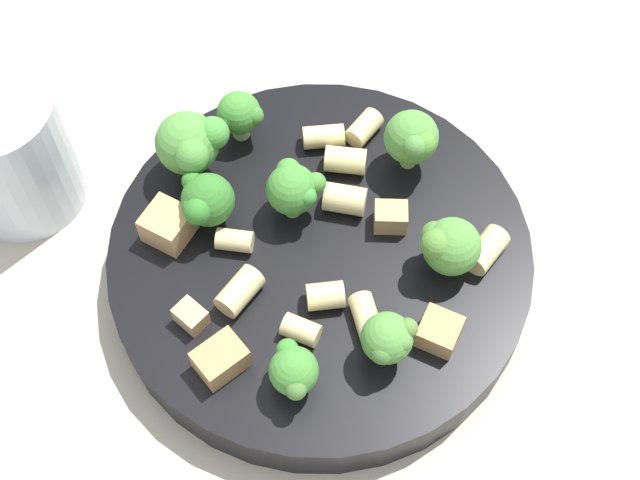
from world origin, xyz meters
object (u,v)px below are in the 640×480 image
Objects in this scene: chicken_chunk_3 at (191,316)px; chicken_chunk_4 at (168,225)px; broccoli_floret_5 at (388,340)px; broccoli_floret_2 at (413,139)px; chicken_chunk_1 at (221,359)px; rigatoni_5 at (345,160)px; rigatoni_7 at (301,330)px; chicken_chunk_0 at (439,332)px; broccoli_floret_7 at (240,114)px; broccoli_floret_3 at (206,201)px; pasta_bowl at (320,259)px; rigatoni_0 at (240,291)px; rigatoni_8 at (366,317)px; drinking_glass at (12,158)px; rigatoni_1 at (486,250)px; broccoli_floret_1 at (294,371)px; rigatoni_2 at (345,199)px; broccoli_floret_4 at (448,246)px; rigatoni_6 at (324,137)px; broccoli_floret_0 at (293,188)px; rigatoni_3 at (322,296)px; rigatoni_9 at (364,128)px; broccoli_floret_6 at (191,144)px; chicken_chunk_2 at (391,217)px; rigatoni_4 at (235,240)px.

chicken_chunk_3 is 0.68× the size of chicken_chunk_4.
broccoli_floret_2 is at bearing 76.53° from broccoli_floret_5.
chicken_chunk_3 is (-0.02, 0.03, -0.00)m from chicken_chunk_1.
rigatoni_7 is at bearing -107.88° from rigatoni_5.
broccoli_floret_7 is at bearing 124.46° from chicken_chunk_0.
broccoli_floret_3 reaches higher than chicken_chunk_3.
pasta_bowl is 0.06m from rigatoni_0.
rigatoni_8 is 0.28× the size of drinking_glass.
broccoli_floret_7 is 1.33× the size of chicken_chunk_1.
broccoli_floret_1 is at bearing -149.06° from rigatoni_1.
rigatoni_2 is at bearing 51.35° from chicken_chunk_1.
broccoli_floret_1 is at bearing -165.43° from chicken_chunk_0.
rigatoni_6 is at bearing 123.63° from broccoli_floret_4.
chicken_chunk_4 is (-0.15, 0.08, 0.00)m from chicken_chunk_0.
broccoli_floret_0 is at bearing 114.03° from rigatoni_8.
broccoli_floret_4 is at bearing -56.37° from rigatoni_6.
chicken_chunk_0 is (0.06, -0.03, -0.00)m from rigatoni_3.
broccoli_floret_3 is 0.43× the size of drinking_glass.
broccoli_floret_0 reaches higher than rigatoni_3.
rigatoni_9 is at bearing 57.66° from chicken_chunk_1.
rigatoni_1 is at bearing -62.95° from broccoli_floret_2.
rigatoni_3 is 0.24× the size of drinking_glass.
chicken_chunk_4 is (-0.05, -0.07, -0.01)m from broccoli_floret_7.
broccoli_floret_5 is 0.78× the size of broccoli_floret_6.
chicken_chunk_2 is at bearing 152.53° from rigatoni_1.
rigatoni_9 is at bearing 100.23° from chicken_chunk_0.
chicken_chunk_1 reaches higher than rigatoni_3.
broccoli_floret_7 is at bearing 175.07° from rigatoni_9.
broccoli_floret_7 is at bearing 70.61° from broccoli_floret_3.
broccoli_floret_5 is 0.09m from chicken_chunk_1.
rigatoni_2 is 0.08m from rigatoni_8.
rigatoni_9 reaches higher than pasta_bowl.
rigatoni_4 is at bearing 92.75° from rigatoni_0.
broccoli_floret_4 reaches higher than chicken_chunk_4.
pasta_bowl is at bearing -40.52° from broccoli_floret_6.
chicken_chunk_3 is (-0.10, -0.10, -0.00)m from rigatoni_5.
broccoli_floret_3 is 1.80× the size of rigatoni_4.
rigatoni_3 is at bearing -107.54° from rigatoni_9.
broccoli_floret_7 reaches higher than rigatoni_0.
broccoli_floret_7 is 0.14m from drinking_glass.
broccoli_floret_5 reaches higher than chicken_chunk_0.
rigatoni_9 is at bearing 134.85° from broccoli_floret_2.
rigatoni_2 is at bearing -96.47° from rigatoni_5.
pasta_bowl is 0.09m from broccoli_floret_5.
broccoli_floret_5 is 0.15m from chicken_chunk_4.
broccoli_floret_4 is (0.09, 0.07, 0.00)m from broccoli_floret_1.
drinking_glass is (-0.16, 0.16, -0.01)m from broccoli_floret_1.
broccoli_floret_3 reaches higher than rigatoni_5.
broccoli_floret_7 is at bearing 162.48° from broccoli_floret_2.
broccoli_floret_1 is 1.95× the size of chicken_chunk_3.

